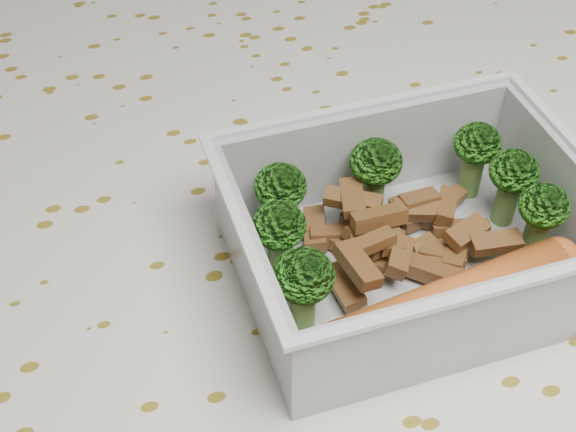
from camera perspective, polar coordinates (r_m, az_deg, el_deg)
name	(u,v)px	position (r m, az deg, el deg)	size (l,w,h in m)	color
dining_table	(304,342)	(0.54, 1.18, -8.98)	(1.40, 0.90, 0.75)	brown
tablecloth	(306,293)	(0.50, 1.26, -5.51)	(1.46, 0.96, 0.19)	silver
lunch_container	(410,245)	(0.44, 8.67, -2.05)	(0.20, 0.15, 0.07)	silver
broccoli_florets	(390,202)	(0.44, 7.30, 1.02)	(0.17, 0.10, 0.05)	#608C3F
meat_pile	(396,236)	(0.46, 7.66, -1.39)	(0.12, 0.08, 0.03)	brown
sausage	(452,301)	(0.42, 11.58, -5.93)	(0.16, 0.04, 0.03)	#BE5820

